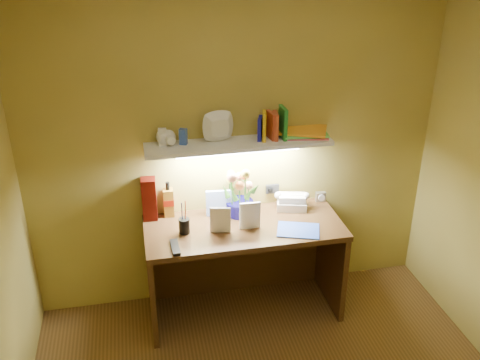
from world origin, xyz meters
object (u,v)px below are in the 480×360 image
flower_bouquet (240,192)px  desk_clock (321,197)px  whisky_bottle (168,199)px  desk (244,269)px  telephone (292,200)px

flower_bouquet → desk_clock: (0.65, 0.06, -0.14)m
desk_clock → whisky_bottle: 1.16m
desk → whisky_bottle: (-0.50, 0.25, 0.51)m
desk → whisky_bottle: bearing=153.2°
desk → flower_bouquet: (0.00, 0.18, 0.55)m
flower_bouquet → whisky_bottle: bearing=171.5°
desk → flower_bouquet: bearing=88.6°
flower_bouquet → desk_clock: flower_bouquet is taller
flower_bouquet → whisky_bottle: (-0.51, 0.08, -0.04)m
desk → desk_clock: (0.65, 0.24, 0.41)m
desk → telephone: 0.62m
desk → telephone: bearing=24.3°
flower_bouquet → telephone: bearing=0.6°
desk → flower_bouquet: size_ratio=3.92×
telephone → desk_clock: bearing=27.8°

